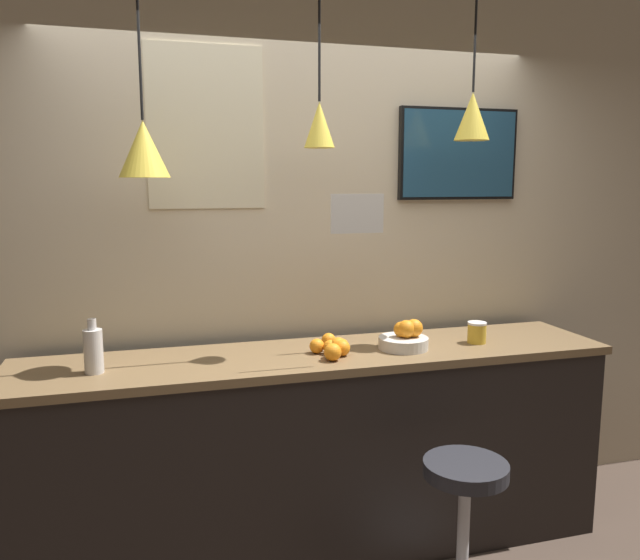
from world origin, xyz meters
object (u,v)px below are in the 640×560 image
juice_bottle (93,350)px  mounted_tv (458,154)px  fruit_bowl (405,337)px  bar_stool (464,521)px  spread_jar (477,332)px

juice_bottle → mounted_tv: size_ratio=0.34×
fruit_bowl → mounted_tv: (0.47, 0.40, 0.90)m
bar_stool → mounted_tv: size_ratio=0.99×
juice_bottle → spread_jar: bearing=0.0°
bar_stool → mounted_tv: (0.46, 1.00, 1.53)m
bar_stool → fruit_bowl: fruit_bowl is taller
fruit_bowl → juice_bottle: size_ratio=1.03×
fruit_bowl → juice_bottle: 1.43m
fruit_bowl → juice_bottle: juice_bottle is taller
bar_stool → juice_bottle: bearing=157.3°
juice_bottle → fruit_bowl: bearing=-0.0°
fruit_bowl → juice_bottle: (-1.43, 0.00, 0.04)m
spread_jar → fruit_bowl: bearing=-179.9°
spread_jar → bar_stool: bearing=-122.3°
juice_bottle → spread_jar: juice_bottle is taller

